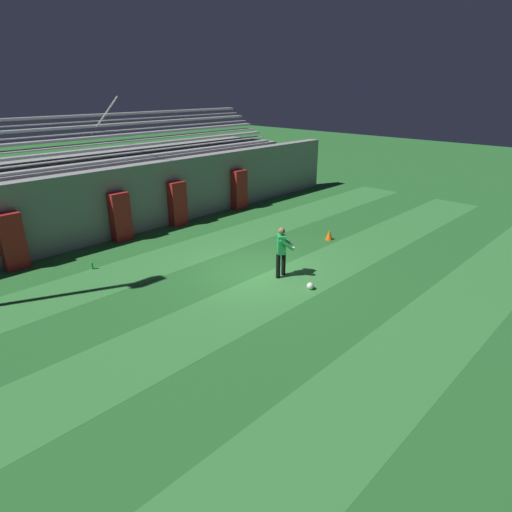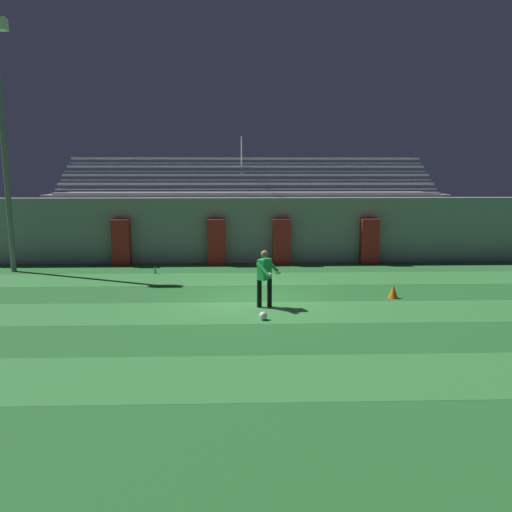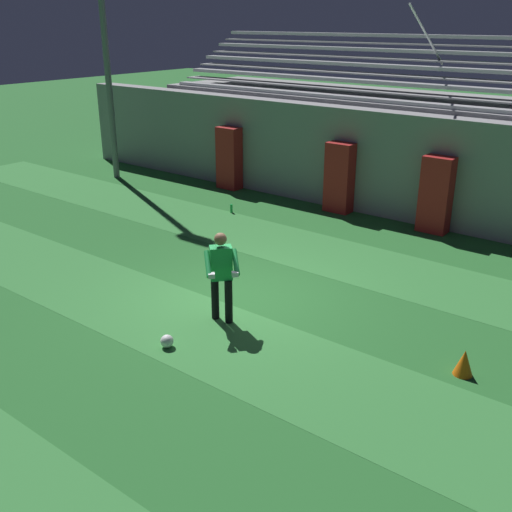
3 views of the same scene
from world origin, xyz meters
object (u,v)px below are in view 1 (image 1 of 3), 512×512
padding_pillar_gate_right (178,204)px  soccer_ball (310,286)px  traffic_cone (329,235)px  water_bottle (92,266)px  padding_pillar_gate_left (120,217)px  padding_pillar_far_right (239,190)px  padding_pillar_far_left (12,241)px  goalkeeper (282,249)px

padding_pillar_gate_right → soccer_ball: 8.34m
traffic_cone → water_bottle: bearing=153.3°
water_bottle → padding_pillar_gate_left: bearing=40.6°
water_bottle → padding_pillar_gate_right: bearing=21.1°
padding_pillar_far_right → water_bottle: bearing=-167.6°
soccer_ball → traffic_cone: size_ratio=0.52×
padding_pillar_far_left → traffic_cone: bearing=-31.6°
padding_pillar_far_right → soccer_ball: bearing=-121.0°
padding_pillar_gate_right → water_bottle: 5.48m
padding_pillar_gate_right → padding_pillar_far_right: (3.77, 0.00, 0.00)m
goalkeeper → soccer_ball: bearing=-94.9°
padding_pillar_far_left → traffic_cone: 11.49m
goalkeeper → traffic_cone: 4.22m
padding_pillar_gate_right → soccer_ball: size_ratio=8.76×
padding_pillar_far_right → traffic_cone: size_ratio=4.59×
padding_pillar_far_left → padding_pillar_gate_right: bearing=0.0°
padding_pillar_gate_left → traffic_cone: (5.78, -6.00, -0.75)m
padding_pillar_gate_right → water_bottle: padding_pillar_gate_right is taller
padding_pillar_gate_right → traffic_cone: 6.76m
padding_pillar_gate_right → padding_pillar_far_right: bearing=0.0°
goalkeeper → water_bottle: goalkeeper is taller
padding_pillar_gate_left → soccer_ball: 8.42m
padding_pillar_gate_left → padding_pillar_gate_right: size_ratio=1.00×
goalkeeper → water_bottle: (-4.01, 5.00, -0.83)m
soccer_ball → goalkeeper: bearing=85.1°
padding_pillar_gate_left → soccer_ball: (1.62, -8.21, -0.85)m
padding_pillar_gate_left → traffic_cone: padding_pillar_gate_left is taller
soccer_ball → traffic_cone: (4.16, 2.21, 0.10)m
padding_pillar_far_left → goalkeeper: 9.00m
padding_pillar_gate_right → traffic_cone: padding_pillar_gate_right is taller
padding_pillar_far_left → soccer_ball: 9.99m
padding_pillar_far_right → goalkeeper: (-4.82, -6.94, -0.01)m
padding_pillar_gate_left → water_bottle: (-2.27, -1.95, -0.84)m
padding_pillar_gate_left → padding_pillar_far_right: bearing=0.0°
goalkeeper → padding_pillar_gate_right: bearing=81.4°
padding_pillar_far_left → goalkeeper: bearing=-50.5°
padding_pillar_gate_left → traffic_cone: bearing=-46.1°
goalkeeper → soccer_ball: (-0.11, -1.27, -0.84)m
padding_pillar_far_right → traffic_cone: padding_pillar_far_right is taller
padding_pillar_gate_right → soccer_ball: bearing=-98.0°
soccer_ball → water_bottle: bearing=121.9°
soccer_ball → padding_pillar_gate_right: bearing=82.0°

